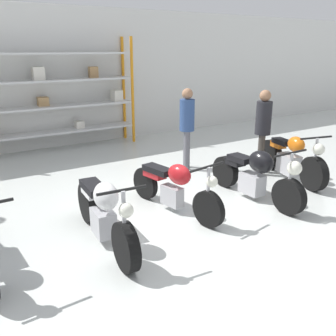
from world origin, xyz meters
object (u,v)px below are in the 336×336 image
(motorcycle_black, at_px, (256,175))
(motorcycle_orange, at_px, (291,159))
(person_near_rack, at_px, (263,125))
(shelving_rack, at_px, (51,94))
(motorcycle_white, at_px, (104,212))
(person_browsing, at_px, (187,122))
(motorcycle_red, at_px, (174,186))

(motorcycle_black, relative_size, motorcycle_orange, 1.03)
(motorcycle_orange, xyz_separation_m, person_near_rack, (-0.26, 0.58, 0.62))
(shelving_rack, bearing_deg, motorcycle_white, -99.53)
(person_browsing, bearing_deg, motorcycle_black, 119.64)
(person_browsing, height_order, person_near_rack, person_near_rack)
(motorcycle_red, xyz_separation_m, motorcycle_black, (1.48, -0.34, 0.02))
(person_browsing, bearing_deg, motorcycle_white, 67.11)
(motorcycle_white, distance_m, person_near_rack, 4.15)
(person_near_rack, bearing_deg, motorcycle_black, 85.51)
(motorcycle_black, bearing_deg, motorcycle_red, -103.57)
(person_browsing, xyz_separation_m, person_near_rack, (1.12, -1.13, 0.00))
(motorcycle_red, bearing_deg, motorcycle_white, -84.48)
(motorcycle_red, bearing_deg, person_browsing, 130.68)
(shelving_rack, height_order, motorcycle_red, shelving_rack)
(motorcycle_red, bearing_deg, shelving_rack, 176.30)
(motorcycle_orange, bearing_deg, motorcycle_black, -59.71)
(shelving_rack, relative_size, motorcycle_orange, 2.20)
(shelving_rack, relative_size, motorcycle_white, 2.10)
(shelving_rack, xyz_separation_m, motorcycle_red, (0.48, -4.93, -1.01))
(shelving_rack, xyz_separation_m, person_browsing, (1.98, -3.14, -0.41))
(motorcycle_white, relative_size, motorcycle_red, 1.05)
(person_browsing, bearing_deg, person_near_rack, 164.98)
(motorcycle_white, height_order, motorcycle_orange, motorcycle_white)
(motorcycle_orange, distance_m, person_near_rack, 0.89)
(motorcycle_orange, relative_size, person_browsing, 1.17)
(motorcycle_orange, bearing_deg, motorcycle_red, -74.79)
(person_near_rack, bearing_deg, shelving_rack, -9.77)
(person_browsing, bearing_deg, motorcycle_orange, 159.14)
(person_near_rack, bearing_deg, motorcycle_red, 58.35)
(motorcycle_white, xyz_separation_m, person_near_rack, (3.98, 1.02, 0.59))
(motorcycle_white, height_order, person_near_rack, person_near_rack)
(motorcycle_white, distance_m, motorcycle_orange, 4.27)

